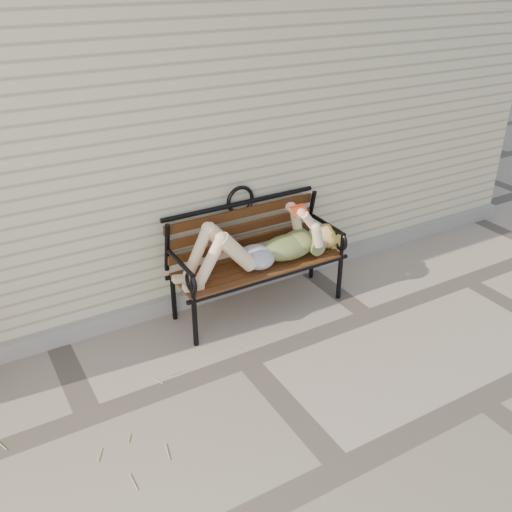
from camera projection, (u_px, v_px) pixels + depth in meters
ground at (246, 360)px, 4.53m from camera, size 80.00×80.00×0.00m
house_wall at (109, 97)px, 6.12m from camera, size 8.00×4.00×3.00m
foundation_strip at (195, 296)px, 5.23m from camera, size 8.00×0.10×0.15m
garden_bench at (253, 244)px, 5.00m from camera, size 1.66×0.66×1.07m
reading_woman at (262, 246)px, 4.89m from camera, size 1.57×0.36×0.49m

